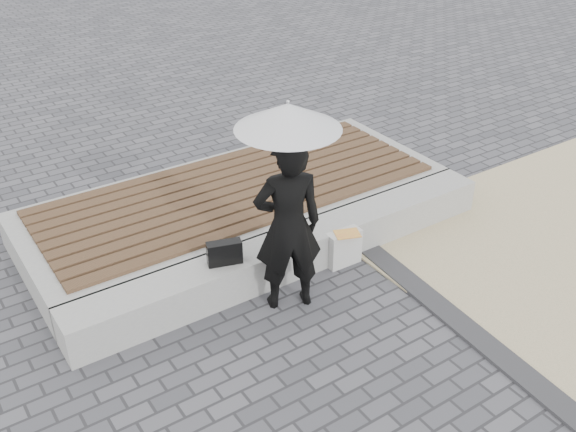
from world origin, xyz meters
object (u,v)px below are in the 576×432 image
(parasol, at_px, (288,116))
(handbag, at_px, (224,253))
(canvas_tote, at_px, (344,248))
(seating_ledge, at_px, (294,251))
(woman, at_px, (288,226))

(parasol, relative_size, handbag, 3.50)
(handbag, bearing_deg, canvas_tote, 8.63)
(parasol, xyz_separation_m, handbag, (-0.46, 0.43, -1.46))
(seating_ledge, xyz_separation_m, parasol, (-0.39, -0.47, 1.78))
(woman, distance_m, handbag, 0.73)
(woman, xyz_separation_m, canvas_tote, (0.87, 0.23, -0.69))
(parasol, distance_m, canvas_tote, 2.00)
(seating_ledge, relative_size, parasol, 4.17)
(parasol, bearing_deg, seating_ledge, 50.23)
(handbag, bearing_deg, parasol, -26.08)
(parasol, height_order, canvas_tote, parasol)
(seating_ledge, xyz_separation_m, canvas_tote, (0.48, -0.24, 0.00))
(handbag, distance_m, canvas_tote, 1.38)
(parasol, bearing_deg, woman, 0.00)
(seating_ledge, distance_m, woman, 0.92)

